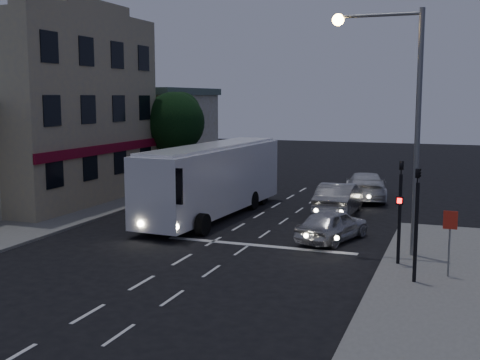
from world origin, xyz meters
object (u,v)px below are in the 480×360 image
at_px(car_sedan_a, 339,199).
at_px(traffic_signal_side, 417,211).
at_px(streetlight, 400,104).
at_px(street_tree, 174,120).
at_px(car_suv, 332,225).
at_px(car_sedan_b, 366,186).
at_px(regulatory_sign, 450,233).
at_px(tour_bus, 213,178).
at_px(traffic_signal_main, 400,200).

relative_size(car_sedan_a, traffic_signal_side, 1.23).
distance_m(streetlight, street_tree, 20.19).
xyz_separation_m(car_suv, car_sedan_b, (-0.26, 10.88, 0.11)).
relative_size(regulatory_sign, street_tree, 0.35).
height_order(tour_bus, street_tree, street_tree).
relative_size(streetlight, street_tree, 1.45).
distance_m(car_suv, regulatory_sign, 6.24).
distance_m(car_sedan_a, regulatory_sign, 11.19).
xyz_separation_m(car_sedan_b, traffic_signal_main, (3.23, -13.90, 1.62)).
height_order(tour_bus, traffic_signal_main, traffic_signal_main).
height_order(car_suv, car_sedan_b, car_sedan_b).
distance_m(tour_bus, traffic_signal_main, 11.46).
relative_size(car_sedan_b, street_tree, 0.89).
bearing_deg(tour_bus, streetlight, -23.13).
bearing_deg(traffic_signal_main, car_suv, 134.49).
distance_m(car_sedan_a, traffic_signal_side, 11.70).
xyz_separation_m(tour_bus, traffic_signal_side, (10.36, -8.13, 0.46)).
xyz_separation_m(car_sedan_b, regulatory_sign, (4.93, -14.92, 0.79)).
height_order(tour_bus, car_sedan_a, tour_bus).
xyz_separation_m(tour_bus, traffic_signal_main, (9.66, -6.16, 0.46)).
bearing_deg(traffic_signal_main, street_tree, 137.97).
distance_m(car_suv, car_sedan_b, 10.89).
bearing_deg(car_sedan_a, street_tree, -25.29).
relative_size(traffic_signal_main, street_tree, 0.66).
bearing_deg(car_sedan_a, streetlight, 115.49).
xyz_separation_m(car_sedan_a, traffic_signal_side, (4.50, -10.68, 1.59)).
height_order(traffic_signal_main, regulatory_sign, traffic_signal_main).
height_order(regulatory_sign, streetlight, streetlight).
xyz_separation_m(car_sedan_b, street_tree, (-12.58, 0.34, 3.69)).
bearing_deg(traffic_signal_main, traffic_signal_side, -70.51).
xyz_separation_m(traffic_signal_side, street_tree, (-16.51, 16.22, 2.08)).
distance_m(car_suv, traffic_signal_main, 4.58).
relative_size(tour_bus, street_tree, 1.93).
relative_size(traffic_signal_main, traffic_signal_side, 1.00).
bearing_deg(regulatory_sign, traffic_signal_side, -136.08).
distance_m(regulatory_sign, street_tree, 23.40).
distance_m(tour_bus, street_tree, 10.47).
bearing_deg(street_tree, tour_bus, -52.78).
xyz_separation_m(car_sedan_b, streetlight, (2.97, -12.48, 4.93)).
height_order(car_sedan_b, regulatory_sign, regulatory_sign).
height_order(car_suv, streetlight, streetlight).
relative_size(tour_bus, traffic_signal_main, 2.91).
distance_m(tour_bus, car_sedan_a, 6.49).
distance_m(tour_bus, traffic_signal_side, 13.18).
bearing_deg(streetlight, street_tree, 140.49).
bearing_deg(car_sedan_a, car_sedan_b, -96.83).
distance_m(regulatory_sign, streetlight, 5.18).
xyz_separation_m(tour_bus, car_sedan_b, (6.44, 7.75, -1.16)).
xyz_separation_m(car_suv, traffic_signal_main, (2.97, -3.02, 1.73)).
bearing_deg(traffic_signal_main, tour_bus, 147.50).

